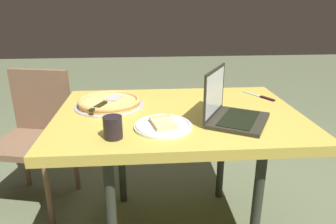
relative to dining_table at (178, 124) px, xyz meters
The scene contains 7 objects.
dining_table is the anchor object (origin of this frame).
laptop 0.30m from the dining_table, 31.02° to the right, with size 0.37×0.39×0.25m.
pizza_plate 0.24m from the dining_table, 114.12° to the right, with size 0.27×0.27×0.04m.
pizza_tray 0.40m from the dining_table, 160.35° to the left, with size 0.38×0.38×0.04m.
table_knife 0.57m from the dining_table, 22.43° to the left, with size 0.13×0.22×0.01m.
drink_cup 0.44m from the dining_table, 136.29° to the right, with size 0.08×0.08×0.10m.
chair_near 1.02m from the dining_table, 153.98° to the left, with size 0.51×0.51×0.89m.
Camera 1 is at (-0.17, -1.52, 1.33)m, focal length 33.36 mm.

